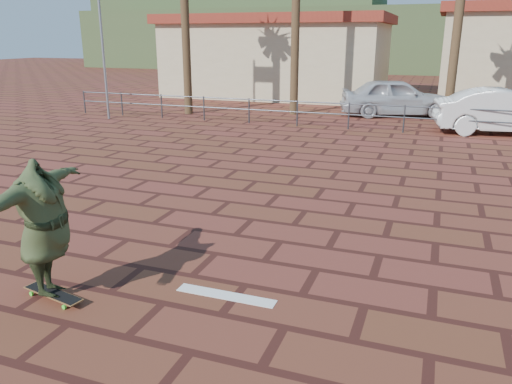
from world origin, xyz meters
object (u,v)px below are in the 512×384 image
Objects in this scene: longboard at (53,294)px; car_silver at (396,97)px; skateboarder at (44,228)px; car_white at (506,112)px.

longboard is 0.21× the size of car_silver.
car_silver is (2.77, 18.08, -0.20)m from skateboarder.
car_silver is at bearing 92.63° from longboard.
skateboarder is at bearing 155.17° from car_silver.
longboard is 0.94m from skateboarder.
car_white is (4.05, -3.00, -0.02)m from car_silver.
car_white is (6.83, 15.08, -0.22)m from skateboarder.
longboard is 0.21× the size of car_white.
car_white is (6.83, 15.08, 0.72)m from longboard.
longboard is at bearing 155.17° from car_silver.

